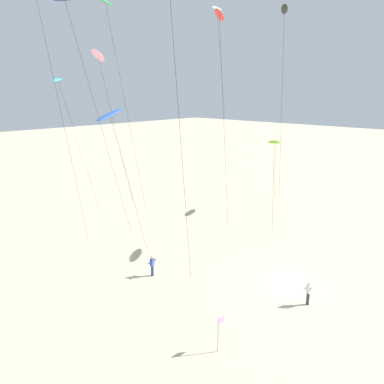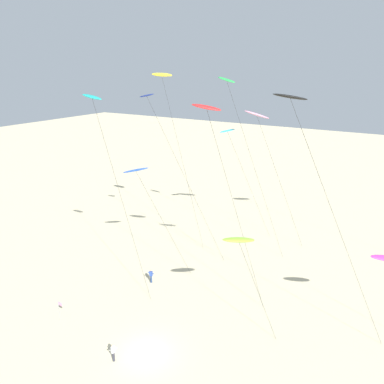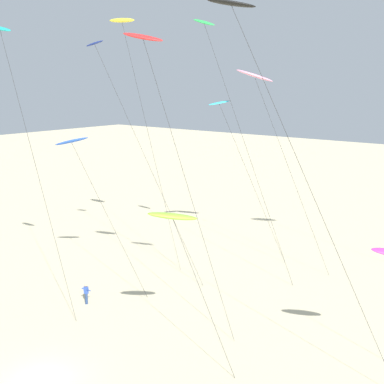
% 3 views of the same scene
% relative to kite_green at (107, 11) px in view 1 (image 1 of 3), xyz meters
% --- Properties ---
extents(ground_plane, '(260.00, 260.00, 0.00)m').
position_rel_kite_green_xyz_m(ground_plane, '(2.18, -19.12, -21.32)').
color(ground_plane, beige).
extents(kite_green, '(8.13, 4.01, 22.49)m').
position_rel_kite_green_xyz_m(kite_green, '(0.00, 0.00, 0.00)').
color(kite_green, green).
rests_on(kite_green, ground).
extents(kite_lime, '(4.64, 3.10, 10.20)m').
position_rel_kite_green_xyz_m(kite_lime, '(7.76, -13.41, -11.53)').
color(kite_lime, '#8CD833').
rests_on(kite_lime, ground).
extents(kite_cyan, '(6.89, 3.93, 15.67)m').
position_rel_kite_green_xyz_m(kite_cyan, '(-2.39, 5.39, -6.38)').
color(kite_cyan, '#33BFE0').
rests_on(kite_cyan, ground).
extents(kite_pink, '(7.97, 4.67, 18.48)m').
position_rel_kite_green_xyz_m(kite_pink, '(1.84, 4.55, -3.60)').
color(kite_pink, pink).
rests_on(kite_pink, ground).
extents(kite_black, '(10.03, 5.45, 21.71)m').
position_rel_kite_green_xyz_m(kite_black, '(10.80, -11.90, -0.39)').
color(kite_black, black).
rests_on(kite_black, ground).
extents(kite_navy, '(9.13, 4.54, 20.72)m').
position_rel_kite_green_xyz_m(kite_navy, '(-7.10, -5.37, -1.70)').
color(kite_navy, navy).
rests_on(kite_navy, ground).
extents(kite_blue, '(6.91, 3.64, 13.20)m').
position_rel_kite_green_xyz_m(kite_blue, '(-6.58, -8.98, -8.71)').
color(kite_blue, blue).
rests_on(kite_blue, ground).
extents(kite_red, '(6.71, 3.74, 20.56)m').
position_rel_kite_green_xyz_m(kite_red, '(3.13, -10.66, -1.48)').
color(kite_red, red).
rests_on(kite_red, ground).
extents(kite_white, '(12.11, 6.39, 24.79)m').
position_rel_kite_green_xyz_m(kite_white, '(18.91, 2.83, 2.83)').
color(kite_white, white).
rests_on(kite_white, ground).
extents(kite_magenta, '(4.21, 2.59, 8.61)m').
position_rel_kite_green_xyz_m(kite_magenta, '(18.48, -7.07, -13.19)').
color(kite_magenta, '#D8339E').
rests_on(kite_magenta, ground).
extents(kite_flyer_nearest, '(0.66, 0.67, 1.67)m').
position_rel_kite_green_xyz_m(kite_flyer_nearest, '(0.29, -21.29, -20.42)').
color(kite_flyer_nearest, '#33333D').
rests_on(kite_flyer_nearest, ground).
extents(kite_flyer_middle, '(0.62, 0.60, 1.67)m').
position_rel_kite_green_xyz_m(kite_flyer_middle, '(-4.18, -10.19, -20.42)').
color(kite_flyer_middle, navy).
rests_on(kite_flyer_middle, ground).
extents(marker_flag, '(0.56, 0.05, 2.10)m').
position_rel_kite_green_xyz_m(marker_flag, '(-7.72, -20.00, -19.83)').
color(marker_flag, gray).
rests_on(marker_flag, ground).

